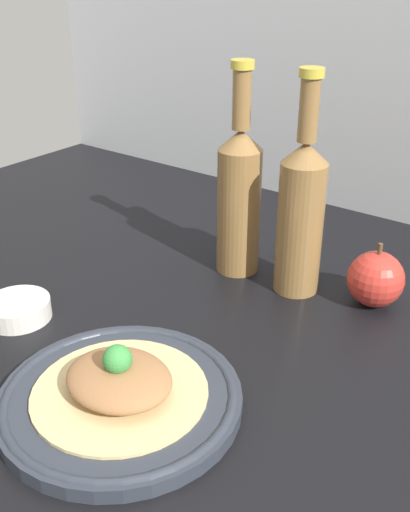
# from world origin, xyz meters

# --- Properties ---
(ground_plane) EXTENTS (1.80, 1.10, 0.04)m
(ground_plane) POSITION_xyz_m (0.00, 0.00, -0.02)
(ground_plane) COLOR black
(plate) EXTENTS (0.27, 0.27, 0.02)m
(plate) POSITION_xyz_m (-0.09, -0.17, 0.01)
(plate) COLOR #2D333D
(plate) RESTS_ON ground_plane
(plated_food) EXTENTS (0.20, 0.20, 0.06)m
(plated_food) POSITION_xyz_m (-0.09, -0.17, 0.03)
(plated_food) COLOR #D6BC7F
(plated_food) RESTS_ON plate
(cider_bottle_left) EXTENTS (0.07, 0.07, 0.32)m
(cider_bottle_left) POSITION_xyz_m (-0.17, 0.18, 0.12)
(cider_bottle_left) COLOR olive
(cider_bottle_left) RESTS_ON ground_plane
(cider_bottle_right) EXTENTS (0.07, 0.07, 0.32)m
(cider_bottle_right) POSITION_xyz_m (-0.07, 0.18, 0.12)
(cider_bottle_right) COLOR olive
(cider_bottle_right) RESTS_ON ground_plane
(apple) EXTENTS (0.08, 0.08, 0.10)m
(apple) POSITION_xyz_m (0.05, 0.21, 0.04)
(apple) COLOR red
(apple) RESTS_ON ground_plane
(dipping_bowl) EXTENTS (0.09, 0.09, 0.03)m
(dipping_bowl) POSITION_xyz_m (-0.33, -0.12, 0.01)
(dipping_bowl) COLOR silver
(dipping_bowl) RESTS_ON ground_plane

